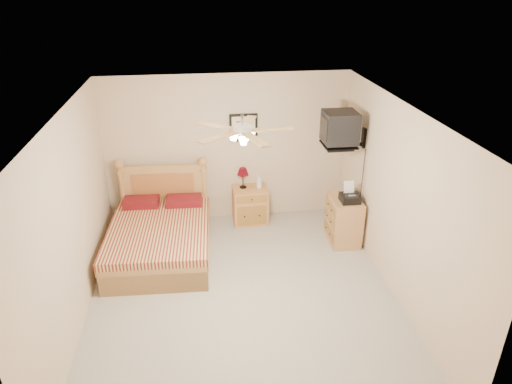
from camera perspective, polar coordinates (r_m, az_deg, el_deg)
floor at (r=6.25m, az=-1.64°, el=-12.79°), size 4.50×4.50×0.00m
ceiling at (r=5.09m, az=-1.99°, el=9.86°), size 4.00×4.50×0.04m
wall_back at (r=7.61m, az=-3.59°, el=5.35°), size 4.00×0.04×2.50m
wall_front at (r=3.75m, az=2.03°, el=-19.02°), size 4.00×0.04×2.50m
wall_left at (r=5.74m, az=-22.11°, el=-3.71°), size 0.04×4.50×2.50m
wall_right at (r=6.07m, az=17.34°, el=-1.33°), size 0.04×4.50×2.50m
bed at (r=6.86m, az=-12.14°, el=-3.49°), size 1.52×1.95×1.22m
nightstand at (r=7.79m, az=-0.75°, el=-1.64°), size 0.58×0.44×0.62m
table_lamp at (r=7.62m, az=-1.64°, el=1.80°), size 0.22×0.22×0.36m
lotion_bottle at (r=7.62m, az=0.41°, el=1.36°), size 0.10×0.10×0.25m
framed_picture at (r=7.49m, az=-1.58°, el=8.05°), size 0.46×0.04×0.46m
dresser at (r=7.33m, az=10.90°, el=-3.45°), size 0.45×0.64×0.75m
fax_machine at (r=7.01m, az=11.72°, el=-0.08°), size 0.29×0.31×0.30m
magazine_lower at (r=7.35m, az=10.50°, el=0.07°), size 0.23×0.27×0.02m
magazine_upper at (r=7.36m, az=10.72°, el=0.28°), size 0.26×0.32×0.02m
wall_tv at (r=6.92m, az=11.62°, el=7.68°), size 0.56×0.46×0.58m
ceiling_fan at (r=4.94m, az=-1.73°, el=7.67°), size 1.14×1.14×0.28m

